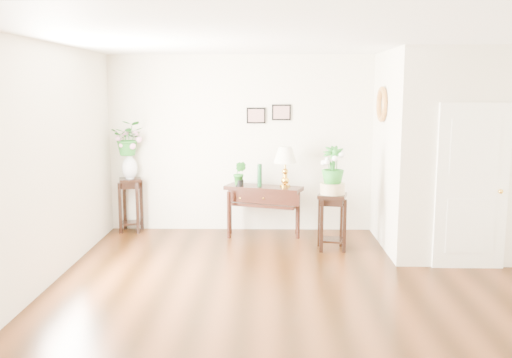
{
  "coord_description": "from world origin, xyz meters",
  "views": [
    {
      "loc": [
        -0.46,
        -6.32,
        2.26
      ],
      "look_at": [
        -0.62,
        1.3,
        1.06
      ],
      "focal_mm": 40.0,
      "sensor_mm": 36.0,
      "label": 1
    }
  ],
  "objects_px": {
    "plant_stand_a": "(131,205)",
    "plant_stand_b": "(332,222)",
    "console_table": "(264,211)",
    "table_lamp": "(285,164)"
  },
  "relations": [
    {
      "from": "console_table",
      "to": "table_lamp",
      "type": "relative_size",
      "value": 1.9
    },
    {
      "from": "plant_stand_b",
      "to": "table_lamp",
      "type": "bearing_deg",
      "value": 131.55
    },
    {
      "from": "plant_stand_a",
      "to": "plant_stand_b",
      "type": "xyz_separation_m",
      "value": [
        3.1,
        -0.98,
        -0.03
      ]
    },
    {
      "from": "table_lamp",
      "to": "plant_stand_b",
      "type": "height_order",
      "value": "table_lamp"
    },
    {
      "from": "console_table",
      "to": "table_lamp",
      "type": "height_order",
      "value": "table_lamp"
    },
    {
      "from": "console_table",
      "to": "plant_stand_b",
      "type": "distance_m",
      "value": 1.22
    },
    {
      "from": "table_lamp",
      "to": "plant_stand_a",
      "type": "xyz_separation_m",
      "value": [
        -2.45,
        0.25,
        -0.71
      ]
    },
    {
      "from": "plant_stand_a",
      "to": "table_lamp",
      "type": "bearing_deg",
      "value": -5.92
    },
    {
      "from": "table_lamp",
      "to": "plant_stand_b",
      "type": "relative_size",
      "value": 0.77
    },
    {
      "from": "console_table",
      "to": "table_lamp",
      "type": "bearing_deg",
      "value": 18.81
    }
  ]
}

